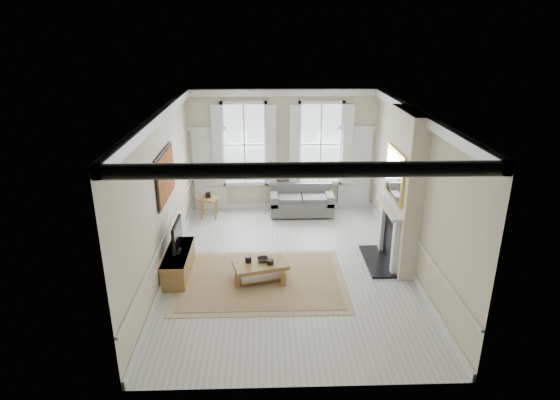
{
  "coord_description": "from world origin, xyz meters",
  "views": [
    {
      "loc": [
        -0.48,
        -9.04,
        4.98
      ],
      "look_at": [
        -0.16,
        0.9,
        1.25
      ],
      "focal_mm": 30.0,
      "sensor_mm": 36.0,
      "label": 1
    }
  ],
  "objects_px": {
    "side_table": "(208,201)",
    "tv_stand": "(178,263)",
    "sofa": "(301,202)",
    "coffee_table": "(261,267)"
  },
  "relations": [
    {
      "from": "side_table",
      "to": "coffee_table",
      "type": "bearing_deg",
      "value": -67.57
    },
    {
      "from": "tv_stand",
      "to": "side_table",
      "type": "bearing_deg",
      "value": 84.79
    },
    {
      "from": "coffee_table",
      "to": "side_table",
      "type": "bearing_deg",
      "value": 97.87
    },
    {
      "from": "sofa",
      "to": "coffee_table",
      "type": "relative_size",
      "value": 1.42
    },
    {
      "from": "sofa",
      "to": "tv_stand",
      "type": "xyz_separation_m",
      "value": [
        -2.85,
        -3.33,
        -0.08
      ]
    },
    {
      "from": "sofa",
      "to": "tv_stand",
      "type": "height_order",
      "value": "sofa"
    },
    {
      "from": "side_table",
      "to": "tv_stand",
      "type": "relative_size",
      "value": 0.41
    },
    {
      "from": "side_table",
      "to": "tv_stand",
      "type": "height_order",
      "value": "side_table"
    },
    {
      "from": "coffee_table",
      "to": "tv_stand",
      "type": "distance_m",
      "value": 1.76
    },
    {
      "from": "sofa",
      "to": "side_table",
      "type": "distance_m",
      "value": 2.57
    }
  ]
}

